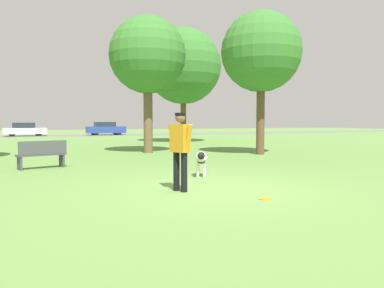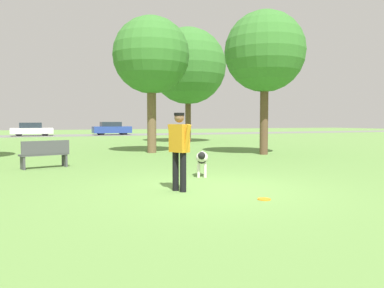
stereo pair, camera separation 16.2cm
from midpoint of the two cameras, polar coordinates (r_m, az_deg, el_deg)
The scene contains 11 objects.
ground_plane at distance 7.89m, azimuth 3.57°, elevation -6.89°, with size 120.00×120.00×0.00m, color #608C42.
far_road_strip at distance 39.71m, azimuth -17.84°, elevation 1.25°, with size 120.00×6.00×0.01m.
person at distance 7.54m, azimuth -1.34°, elevation -0.22°, with size 0.36×0.64×1.59m.
dog at distance 9.58m, azimuth 2.01°, elevation -2.26°, with size 0.55×0.91×0.67m.
frisbee at distance 6.98m, azimuth 11.58°, elevation -8.24°, with size 0.24×0.24×0.02m.
tree_mid_center at distance 17.23m, azimuth -5.95°, elevation 13.21°, with size 3.43×3.43×6.09m.
tree_far_right at distance 26.00m, azimuth -0.42°, elevation 11.76°, with size 5.16×5.16×7.77m.
tree_near_right at distance 16.57m, azimuth 11.31°, elevation 13.58°, with size 3.41×3.41×6.08m.
parked_car_white at distance 39.45m, azimuth -23.15°, elevation 2.05°, with size 3.86×1.77×1.30m.
parked_car_blue at distance 40.09m, azimuth -12.03°, elevation 2.31°, with size 3.93×1.71×1.37m.
park_bench at distance 12.12m, azimuth -21.15°, elevation -1.35°, with size 1.46×0.77×0.84m.
Camera 2 is at (-3.38, -6.98, 1.42)m, focal length 35.00 mm.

